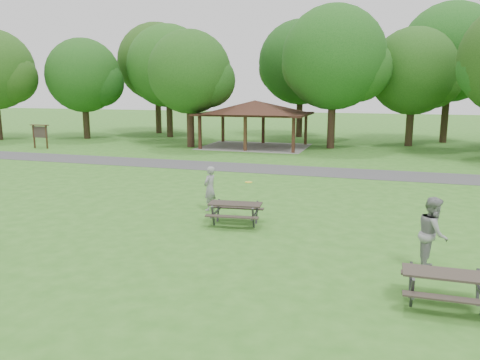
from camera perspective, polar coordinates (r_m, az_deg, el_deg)
name	(u,v)px	position (r m, az deg, el deg)	size (l,w,h in m)	color
ground	(171,243)	(14.80, -8.42, -7.59)	(160.00, 160.00, 0.00)	#347220
asphalt_path	(274,169)	(27.70, 4.21, 1.32)	(120.00, 3.20, 0.02)	#424245
pavilion	(255,109)	(38.02, 1.84, 8.64)	(8.60, 7.01, 3.76)	#351C13
notice_board	(40,132)	(40.41, -23.21, 5.41)	(1.60, 0.30, 1.88)	#321D12
tree_row_b	(84,78)	(46.78, -18.43, 11.75)	(7.14, 6.80, 9.28)	black
tree_row_c	(169,69)	(46.25, -8.62, 13.28)	(8.19, 7.80, 10.67)	black
tree_row_d	(191,75)	(38.24, -6.05, 12.66)	(6.93, 6.60, 9.27)	#331F16
tree_row_e	(335,61)	(37.89, 11.51, 14.05)	(8.40, 8.00, 11.02)	#321E16
tree_row_f	(414,74)	(41.17, 20.48, 12.02)	(7.35, 7.00, 9.55)	black
tree_deep_a	(158,64)	(50.74, -10.00, 13.71)	(8.40, 8.00, 11.38)	#302315
tree_deep_b	(302,65)	(46.38, 7.53, 13.73)	(8.40, 8.00, 11.13)	black
tree_deep_c	(451,55)	(44.96, 24.35, 13.66)	(8.82, 8.40, 11.90)	#312015
picnic_table_middle	(235,208)	(16.41, -0.58, -3.46)	(1.99, 1.67, 0.80)	#2E2621
picnic_table_far	(446,281)	(11.38, 23.84, -11.19)	(1.84, 1.49, 0.80)	#332B25
frisbee_in_flight	(249,182)	(16.73, 1.07, -0.26)	(0.28, 0.28, 0.02)	yellow
frisbee_thrower	(210,188)	(18.30, -3.70, -1.03)	(0.64, 0.42, 1.74)	gray
frisbee_catcher	(433,233)	(13.33, 22.44, -6.04)	(0.95, 0.74, 1.96)	gray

